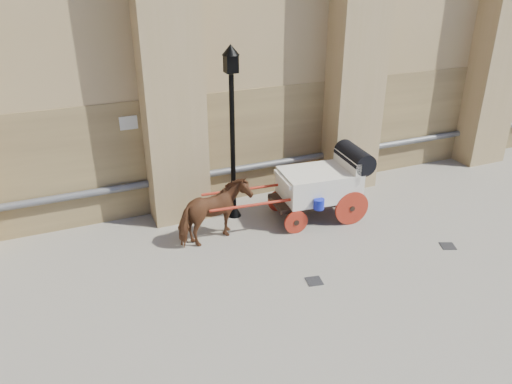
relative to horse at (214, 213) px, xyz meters
name	(u,v)px	position (x,y,z in m)	size (l,w,h in m)	color
ground	(274,282)	(0.58, -2.05, -0.73)	(90.00, 90.00, 0.00)	gray
horse	(214,213)	(0.00, 0.00, 0.00)	(0.79, 1.73, 1.46)	brown
carriage	(324,182)	(2.93, 0.09, 0.24)	(4.19, 1.53, 1.80)	black
street_lamp	(232,130)	(0.85, 1.00, 1.57)	(0.40, 0.40, 4.31)	black
drain_grate_near	(314,281)	(1.35, -2.34, -0.72)	(0.32, 0.32, 0.01)	black
drain_grate_far	(448,246)	(4.86, -2.34, -0.72)	(0.32, 0.32, 0.01)	black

